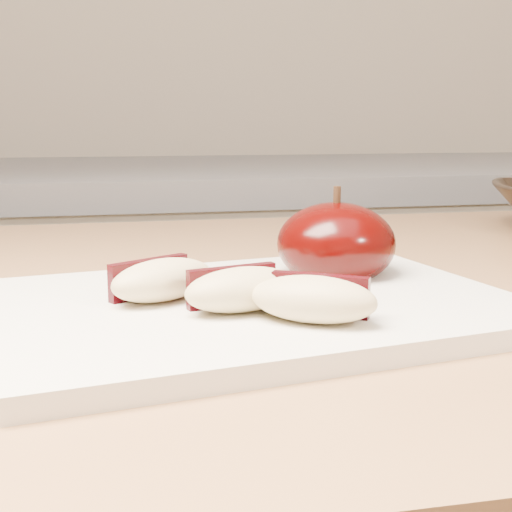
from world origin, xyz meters
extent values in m
cube|color=silver|center=(0.00, 1.20, 0.45)|extent=(2.40, 0.60, 0.90)
cube|color=slate|center=(0.00, 1.20, 0.92)|extent=(2.40, 0.62, 0.04)
cube|color=olive|center=(0.00, 0.50, 0.88)|extent=(1.64, 0.64, 0.04)
cube|color=silver|center=(-0.02, 0.40, 0.91)|extent=(0.33, 0.27, 0.01)
ellipsoid|color=black|center=(0.05, 0.46, 0.93)|extent=(0.10, 0.10, 0.06)
cylinder|color=black|center=(0.05, 0.46, 0.97)|extent=(0.01, 0.01, 0.01)
ellipsoid|color=tan|center=(-0.07, 0.40, 0.92)|extent=(0.08, 0.06, 0.02)
cube|color=black|center=(-0.08, 0.42, 0.92)|extent=(0.05, 0.03, 0.02)
ellipsoid|color=tan|center=(-0.03, 0.37, 0.92)|extent=(0.07, 0.05, 0.02)
cube|color=black|center=(-0.03, 0.39, 0.92)|extent=(0.05, 0.02, 0.02)
ellipsoid|color=tan|center=(0.00, 0.34, 0.92)|extent=(0.08, 0.06, 0.02)
cube|color=black|center=(0.01, 0.35, 0.92)|extent=(0.05, 0.03, 0.02)
camera|label=1|loc=(-0.10, 0.00, 1.02)|focal=50.00mm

